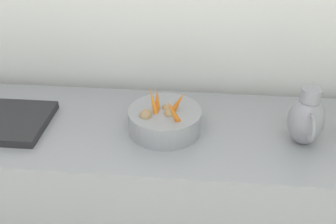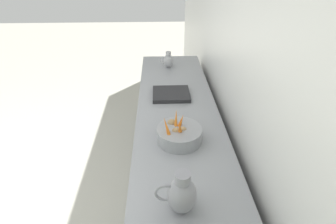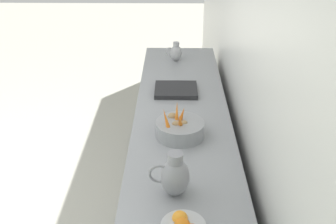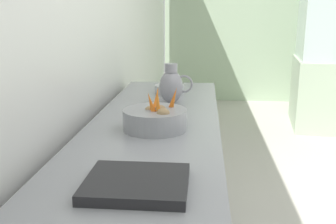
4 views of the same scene
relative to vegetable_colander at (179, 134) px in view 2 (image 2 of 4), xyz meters
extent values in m
cube|color=white|center=(-0.48, 0.29, 0.52)|extent=(0.10, 8.66, 3.00)
cube|color=gray|center=(-0.02, -0.21, -0.52)|extent=(0.69, 3.09, 0.92)
cylinder|color=gray|center=(0.00, 0.00, 0.00)|extent=(0.32, 0.32, 0.10)
torus|color=gray|center=(0.00, 0.00, -0.05)|extent=(0.19, 0.19, 0.01)
cone|color=orange|center=(0.09, 0.05, 0.09)|extent=(0.08, 0.09, 0.14)
cone|color=orange|center=(-0.01, -0.03, 0.08)|extent=(0.06, 0.03, 0.12)
cone|color=orange|center=(0.00, 0.05, 0.09)|extent=(0.05, 0.09, 0.13)
cone|color=orange|center=(0.02, -0.05, 0.09)|extent=(0.03, 0.06, 0.15)
ellipsoid|color=#9E7F56|center=(0.02, 0.02, 0.04)|extent=(0.05, 0.05, 0.04)
ellipsoid|color=#9E7F56|center=(0.05, -0.07, 0.05)|extent=(0.06, 0.05, 0.05)
ellipsoid|color=#9E7F56|center=(-0.03, 0.01, 0.04)|extent=(0.05, 0.04, 0.04)
ellipsoid|color=gray|center=(0.03, 0.59, 0.05)|extent=(0.15, 0.15, 0.21)
cylinder|color=gray|center=(0.03, 0.59, 0.17)|extent=(0.08, 0.08, 0.06)
torus|color=gray|center=(0.11, 0.59, 0.07)|extent=(0.11, 0.01, 0.11)
ellipsoid|color=#A3A3A8|center=(0.02, -1.39, 0.02)|extent=(0.11, 0.11, 0.15)
cylinder|color=#A3A3A8|center=(0.02, -1.39, 0.11)|extent=(0.06, 0.06, 0.04)
torus|color=#A3A3A8|center=(0.08, -1.39, 0.04)|extent=(0.08, 0.01, 0.08)
cube|color=#232326|center=(0.02, -0.68, -0.04)|extent=(0.34, 0.30, 0.04)
camera|label=1|loc=(1.51, 0.16, 0.96)|focal=44.29mm
camera|label=2|loc=(0.14, 1.50, 1.10)|focal=28.26mm
camera|label=3|loc=(0.04, 2.27, 1.33)|focal=43.20mm
camera|label=4|loc=(0.23, -1.88, 0.52)|focal=42.36mm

